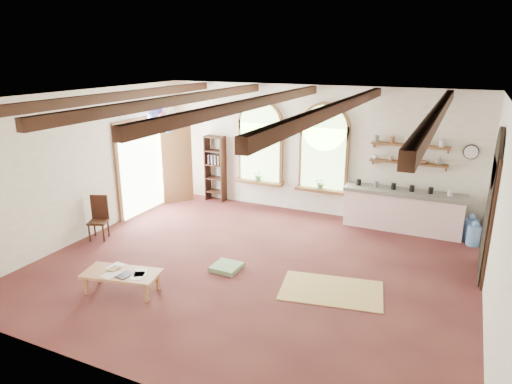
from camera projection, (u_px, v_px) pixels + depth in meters
The scene contains 27 objects.
floor at pixel (253, 267), 8.75m from camera, with size 8.00×8.00×0.00m, color brown.
ceiling_beams at pixel (252, 104), 7.84m from camera, with size 6.20×6.80×0.18m, color black, non-canonical shape.
window_left at pixel (260, 145), 11.81m from camera, with size 1.30×0.28×2.20m.
window_right at pixel (324, 151), 11.12m from camera, with size 1.30×0.28×2.20m.
left_doorway at pixel (142, 167), 11.57m from camera, with size 0.10×1.90×2.50m, color brown.
right_doorway at pixel (488, 219), 8.14m from camera, with size 0.10×1.30×2.40m, color black.
kitchen_counter at pixel (403, 210), 10.46m from camera, with size 2.68×0.62×0.94m.
wall_shelf_lower at pixel (408, 163), 10.30m from camera, with size 1.70×0.24×0.04m, color brown.
wall_shelf_upper at pixel (410, 145), 10.18m from camera, with size 1.70×0.24×0.04m, color brown.
wall_clock at pixel (471, 152), 9.75m from camera, with size 0.32×0.32×0.04m, color black.
bookshelf at pixel (215, 168), 12.46m from camera, with size 0.53×0.32×1.80m.
coffee_table at pixel (122, 275), 7.75m from camera, with size 1.39×0.86×0.37m.
side_chair at pixel (99, 227), 10.01m from camera, with size 0.50×0.50×0.96m.
floor_mat at pixel (331, 290), 7.87m from camera, with size 1.73×1.07×0.02m, color tan.
floor_cushion at pixel (226, 267), 8.65m from camera, with size 0.51×0.51×0.09m, color gray.
water_jug_a at pixel (471, 229), 9.94m from camera, with size 0.32×0.32×0.61m.
water_jug_b at pixel (474, 235), 9.67m from camera, with size 0.29×0.29×0.55m.
balloon_cluster at pixel (164, 120), 11.24m from camera, with size 0.91×0.94×1.15m.
table_book at pixel (110, 268), 7.87m from camera, with size 0.16×0.22×0.02m, color olive.
tablet at pixel (125, 275), 7.64m from camera, with size 0.20×0.28×0.01m, color black.
potted_plant_left at pixel (259, 175), 11.95m from camera, with size 0.27×0.23×0.30m, color #598C4C.
potted_plant_right at pixel (321, 183), 11.26m from camera, with size 0.27×0.23×0.30m, color #598C4C.
shelf_cup_a at pixel (375, 157), 10.58m from camera, with size 0.12×0.10×0.10m, color white.
shelf_cup_b at pixel (390, 158), 10.44m from camera, with size 0.10×0.10×0.09m, color beige.
shelf_bowl_a at pixel (406, 161), 10.31m from camera, with size 0.22×0.22×0.05m, color beige.
shelf_bowl_b at pixel (422, 162), 10.16m from camera, with size 0.20×0.20×0.06m, color #8C664C.
shelf_vase at pixel (440, 161), 10.00m from camera, with size 0.18×0.18×0.19m, color slate.
Camera 1 is at (3.41, -7.17, 3.95)m, focal length 32.00 mm.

